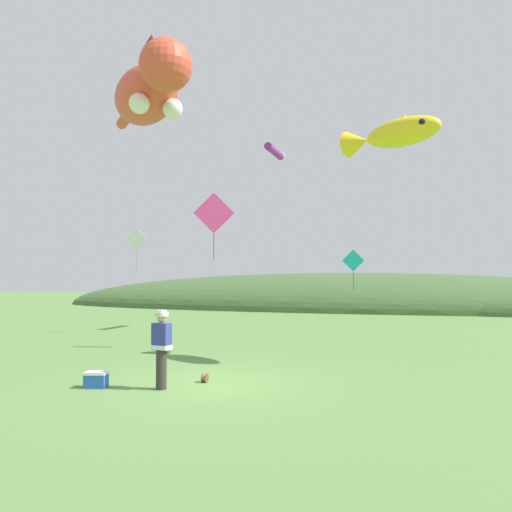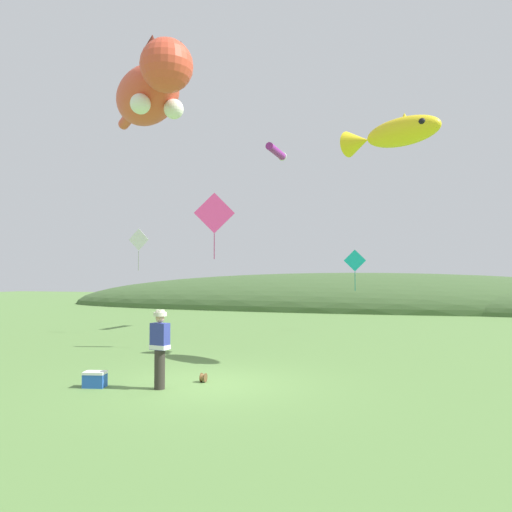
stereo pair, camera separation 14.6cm
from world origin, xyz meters
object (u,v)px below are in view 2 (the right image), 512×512
kite_spool (203,378)px  kite_diamond_teal (355,261)px  kite_giant_cat (151,92)px  kite_tube_streamer (276,152)px  picnic_cooler (95,379)px  festival_attendant (160,346)px  kite_fish_windsock (392,134)px  kite_diamond_pink (214,213)px  kite_diamond_white (139,240)px

kite_spool → kite_diamond_teal: size_ratio=0.11×
kite_spool → kite_giant_cat: kite_giant_cat is taller
kite_spool → kite_tube_streamer: 14.46m
kite_diamond_teal → kite_giant_cat: bearing=-144.9°
kite_diamond_teal → kite_tube_streamer: bearing=-171.2°
kite_diamond_teal → picnic_cooler: bearing=-108.6°
festival_attendant → kite_spool: festival_attendant is taller
picnic_cooler → kite_fish_windsock: size_ratio=0.17×
picnic_cooler → kite_diamond_teal: size_ratio=0.29×
kite_giant_cat → kite_fish_windsock: kite_giant_cat is taller
kite_tube_streamer → kite_diamond_pink: (-0.51, -6.67, -3.77)m
festival_attendant → kite_tube_streamer: kite_tube_streamer is taller
kite_giant_cat → kite_diamond_pink: (3.55, -1.83, -5.38)m
picnic_cooler → kite_diamond_teal: bearing=71.4°
kite_diamond_teal → kite_diamond_white: bearing=-157.7°
kite_diamond_teal → kite_diamond_white: (-9.13, -3.74, 0.90)m
picnic_cooler → kite_tube_streamer: (0.93, 12.93, 8.33)m
kite_diamond_white → picnic_cooler: bearing=-64.8°
festival_attendant → kite_diamond_teal: (3.03, 13.22, 2.30)m
kite_giant_cat → kite_tube_streamer: (4.06, 4.83, -1.61)m
kite_tube_streamer → kite_fish_windsock: bearing=-54.2°
festival_attendant → kite_diamond_white: (-6.10, 9.48, 3.20)m
kite_tube_streamer → kite_diamond_white: bearing=-150.1°
kite_diamond_pink → kite_tube_streamer: bearing=85.6°
kite_giant_cat → kite_diamond_teal: (7.67, 5.39, -6.87)m
picnic_cooler → kite_fish_windsock: 10.62m
festival_attendant → picnic_cooler: size_ratio=3.24×
kite_giant_cat → kite_diamond_white: (-1.46, 1.65, -5.97)m
kite_diamond_teal → kite_diamond_pink: (-4.12, -7.23, 1.49)m
kite_tube_streamer → kite_diamond_pink: kite_tube_streamer is taller
kite_diamond_pink → kite_spool: bearing=-70.9°
kite_tube_streamer → kite_diamond_white: size_ratio=1.14×
kite_diamond_pink → festival_attendant: bearing=-79.7°
picnic_cooler → kite_giant_cat: kite_giant_cat is taller
kite_diamond_white → kite_diamond_pink: size_ratio=0.81×
kite_giant_cat → kite_tube_streamer: 6.51m
picnic_cooler → kite_diamond_pink: bearing=86.2°
kite_giant_cat → kite_tube_streamer: kite_giant_cat is taller
kite_spool → kite_diamond_teal: kite_diamond_teal is taller
kite_diamond_white → kite_diamond_pink: 6.13m
kite_diamond_white → kite_tube_streamer: bearing=29.9°
picnic_cooler → kite_giant_cat: (-3.13, 8.10, 9.94)m
kite_fish_windsock → kite_spool: bearing=-137.1°
picnic_cooler → kite_fish_windsock: bearing=38.9°
kite_spool → kite_giant_cat: 13.25m
kite_diamond_teal → kite_diamond_pink: size_ratio=0.82×
kite_giant_cat → kite_diamond_white: bearing=131.4°
kite_diamond_white → kite_giant_cat: bearing=-48.6°
picnic_cooler → kite_diamond_pink: kite_diamond_pink is taller
festival_attendant → kite_spool: bearing=55.4°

